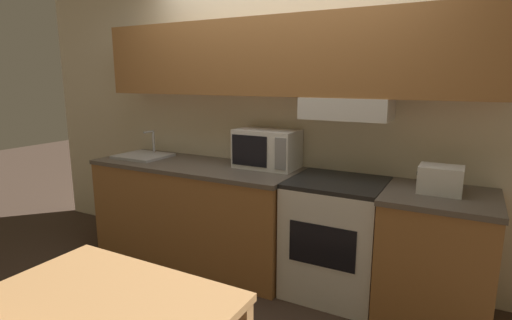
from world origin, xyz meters
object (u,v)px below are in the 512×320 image
Objects in this scene: stove_range at (335,237)px; sink_basin at (143,155)px; toaster at (440,179)px; microwave at (267,149)px.

sink_basin is (-1.88, -0.02, 0.46)m from stove_range.
toaster reaches higher than stove_range.
toaster is at bearing 0.56° from sink_basin.
stove_range is 1.72× the size of microwave.
microwave is (-0.65, 0.14, 0.60)m from stove_range.
sink_basin reaches higher than toaster.
toaster is at bearing -5.87° from microwave.
microwave is 1.25m from sink_basin.
stove_range is 3.18× the size of toaster.
microwave is 1.85× the size of toaster.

